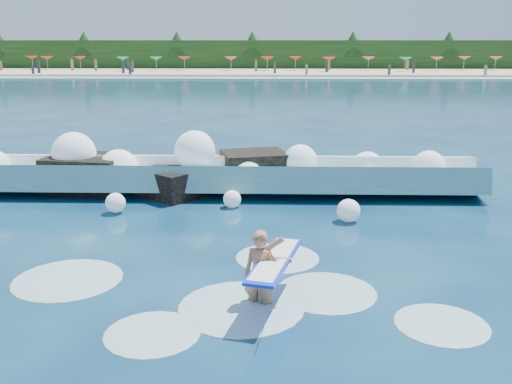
{
  "coord_description": "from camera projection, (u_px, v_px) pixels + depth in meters",
  "views": [
    {
      "loc": [
        1.88,
        -12.03,
        4.93
      ],
      "look_at": [
        1.5,
        2.0,
        1.2
      ],
      "focal_mm": 40.0,
      "sensor_mm": 36.0,
      "label": 1
    }
  ],
  "objects": [
    {
      "name": "treeline",
      "position": [
        261.0,
        55.0,
        97.3
      ],
      "size": [
        140.0,
        4.0,
        5.0
      ],
      "primitive_type": "cube",
      "color": "black",
      "rests_on": "ground"
    },
    {
      "name": "beachgoers",
      "position": [
        257.0,
        67.0,
        85.45
      ],
      "size": [
        101.43,
        13.91,
        1.91
      ],
      "color": "#3F332D",
      "rests_on": "ground"
    },
    {
      "name": "beach_umbrellas",
      "position": [
        260.0,
        58.0,
        89.47
      ],
      "size": [
        113.85,
        6.84,
        0.5
      ],
      "color": "#168B72",
      "rests_on": "ground"
    },
    {
      "name": "surfer_with_board",
      "position": [
        263.0,
        273.0,
        10.84
      ],
      "size": [
        1.23,
        2.97,
        1.8
      ],
      "color": "#A46C4C",
      "rests_on": "ground"
    },
    {
      "name": "rock_cluster",
      "position": [
        163.0,
        177.0,
        19.32
      ],
      "size": [
        8.33,
        3.47,
        1.48
      ],
      "color": "black",
      "rests_on": "ground"
    },
    {
      "name": "beach",
      "position": [
        260.0,
        72.0,
        88.23
      ],
      "size": [
        140.0,
        20.0,
        0.4
      ],
      "primitive_type": "cube",
      "color": "tan",
      "rests_on": "ground"
    },
    {
      "name": "surf_foam",
      "position": [
        227.0,
        293.0,
        11.51
      ],
      "size": [
        9.44,
        5.5,
        0.12
      ],
      "color": "silver",
      "rests_on": "ground"
    },
    {
      "name": "ground",
      "position": [
        188.0,
        265.0,
        12.93
      ],
      "size": [
        200.0,
        200.0,
        0.0
      ],
      "primitive_type": "plane",
      "color": "#082541",
      "rests_on": "ground"
    },
    {
      "name": "wave_spray",
      "position": [
        197.0,
        163.0,
        19.0
      ],
      "size": [
        15.3,
        4.67,
        2.04
      ],
      "color": "white",
      "rests_on": "ground"
    },
    {
      "name": "wet_band",
      "position": [
        258.0,
        78.0,
        77.65
      ],
      "size": [
        140.0,
        5.0,
        0.08
      ],
      "primitive_type": "cube",
      "color": "silver",
      "rests_on": "ground"
    },
    {
      "name": "breaking_wave",
      "position": [
        219.0,
        176.0,
        19.16
      ],
      "size": [
        17.17,
        2.71,
        1.48
      ],
      "color": "teal",
      "rests_on": "ground"
    }
  ]
}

